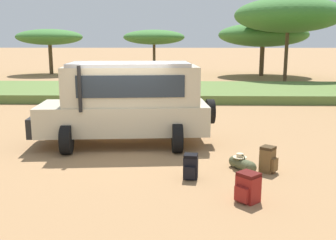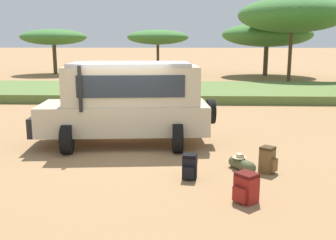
{
  "view_description": "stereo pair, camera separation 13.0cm",
  "coord_description": "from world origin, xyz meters",
  "px_view_note": "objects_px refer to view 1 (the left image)",
  "views": [
    {
      "loc": [
        1.48,
        -10.82,
        3.06
      ],
      "look_at": [
        1.22,
        -0.66,
        1.0
      ],
      "focal_mm": 42.0,
      "sensor_mm": 36.0,
      "label": 1
    },
    {
      "loc": [
        1.61,
        -10.82,
        3.06
      ],
      "look_at": [
        1.22,
        -0.66,
        1.0
      ],
      "focal_mm": 42.0,
      "sensor_mm": 36.0,
      "label": 2
    }
  ],
  "objects_px": {
    "safari_vehicle": "(127,102)",
    "duffel_bag_low_black_case": "(242,164)",
    "acacia_tree_left_mid": "(49,37)",
    "acacia_tree_right_mid": "(263,35)",
    "backpack_near_rear_wheel": "(248,187)",
    "acacia_tree_centre_back": "(154,37)",
    "acacia_tree_far_right": "(288,15)",
    "backpack_beside_front_wheel": "(268,160)",
    "backpack_cluster_center": "(191,167)"
  },
  "relations": [
    {
      "from": "backpack_cluster_center",
      "to": "acacia_tree_right_mid",
      "type": "relative_size",
      "value": 0.07
    },
    {
      "from": "backpack_cluster_center",
      "to": "safari_vehicle",
      "type": "bearing_deg",
      "value": 121.04
    },
    {
      "from": "backpack_cluster_center",
      "to": "acacia_tree_left_mid",
      "type": "height_order",
      "value": "acacia_tree_left_mid"
    },
    {
      "from": "backpack_beside_front_wheel",
      "to": "duffel_bag_low_black_case",
      "type": "xyz_separation_m",
      "value": [
        -0.58,
        0.14,
        -0.15
      ]
    },
    {
      "from": "safari_vehicle",
      "to": "acacia_tree_centre_back",
      "type": "xyz_separation_m",
      "value": [
        -0.8,
        26.72,
        2.07
      ]
    },
    {
      "from": "acacia_tree_centre_back",
      "to": "acacia_tree_far_right",
      "type": "distance_m",
      "value": 13.27
    },
    {
      "from": "acacia_tree_left_mid",
      "to": "acacia_tree_right_mid",
      "type": "height_order",
      "value": "acacia_tree_right_mid"
    },
    {
      "from": "safari_vehicle",
      "to": "acacia_tree_right_mid",
      "type": "distance_m",
      "value": 25.39
    },
    {
      "from": "safari_vehicle",
      "to": "acacia_tree_centre_back",
      "type": "bearing_deg",
      "value": 91.72
    },
    {
      "from": "backpack_beside_front_wheel",
      "to": "acacia_tree_right_mid",
      "type": "distance_m",
      "value": 26.88
    },
    {
      "from": "safari_vehicle",
      "to": "acacia_tree_right_mid",
      "type": "height_order",
      "value": "acacia_tree_right_mid"
    },
    {
      "from": "duffel_bag_low_black_case",
      "to": "acacia_tree_centre_back",
      "type": "height_order",
      "value": "acacia_tree_centre_back"
    },
    {
      "from": "backpack_near_rear_wheel",
      "to": "acacia_tree_centre_back",
      "type": "distance_m",
      "value": 31.33
    },
    {
      "from": "acacia_tree_right_mid",
      "to": "acacia_tree_far_right",
      "type": "height_order",
      "value": "acacia_tree_far_right"
    },
    {
      "from": "backpack_beside_front_wheel",
      "to": "backpack_cluster_center",
      "type": "xyz_separation_m",
      "value": [
        -1.84,
        -0.5,
        -0.03
      ]
    },
    {
      "from": "safari_vehicle",
      "to": "backpack_beside_front_wheel",
      "type": "bearing_deg",
      "value": -34.33
    },
    {
      "from": "safari_vehicle",
      "to": "duffel_bag_low_black_case",
      "type": "bearing_deg",
      "value": -37.47
    },
    {
      "from": "acacia_tree_right_mid",
      "to": "duffel_bag_low_black_case",
      "type": "bearing_deg",
      "value": -102.62
    },
    {
      "from": "acacia_tree_centre_back",
      "to": "acacia_tree_right_mid",
      "type": "relative_size",
      "value": 0.75
    },
    {
      "from": "backpack_near_rear_wheel",
      "to": "acacia_tree_right_mid",
      "type": "xyz_separation_m",
      "value": [
        6.03,
        27.93,
        3.25
      ]
    },
    {
      "from": "safari_vehicle",
      "to": "acacia_tree_left_mid",
      "type": "bearing_deg",
      "value": 112.39
    },
    {
      "from": "duffel_bag_low_black_case",
      "to": "safari_vehicle",
      "type": "bearing_deg",
      "value": 142.53
    },
    {
      "from": "safari_vehicle",
      "to": "acacia_tree_left_mid",
      "type": "height_order",
      "value": "acacia_tree_left_mid"
    },
    {
      "from": "backpack_cluster_center",
      "to": "acacia_tree_far_right",
      "type": "distance_m",
      "value": 23.47
    },
    {
      "from": "safari_vehicle",
      "to": "backpack_beside_front_wheel",
      "type": "height_order",
      "value": "safari_vehicle"
    },
    {
      "from": "safari_vehicle",
      "to": "backpack_near_rear_wheel",
      "type": "height_order",
      "value": "safari_vehicle"
    },
    {
      "from": "duffel_bag_low_black_case",
      "to": "acacia_tree_left_mid",
      "type": "relative_size",
      "value": 0.13
    },
    {
      "from": "duffel_bag_low_black_case",
      "to": "acacia_tree_far_right",
      "type": "xyz_separation_m",
      "value": [
        6.57,
        21.0,
        4.74
      ]
    },
    {
      "from": "safari_vehicle",
      "to": "acacia_tree_far_right",
      "type": "bearing_deg",
      "value": 62.71
    },
    {
      "from": "backpack_beside_front_wheel",
      "to": "acacia_tree_far_right",
      "type": "xyz_separation_m",
      "value": [
        5.99,
        21.14,
        4.59
      ]
    },
    {
      "from": "acacia_tree_centre_back",
      "to": "acacia_tree_right_mid",
      "type": "bearing_deg",
      "value": -17.41
    },
    {
      "from": "safari_vehicle",
      "to": "duffel_bag_low_black_case",
      "type": "relative_size",
      "value": 7.02
    },
    {
      "from": "acacia_tree_centre_back",
      "to": "acacia_tree_far_right",
      "type": "height_order",
      "value": "acacia_tree_far_right"
    },
    {
      "from": "backpack_near_rear_wheel",
      "to": "acacia_tree_centre_back",
      "type": "height_order",
      "value": "acacia_tree_centre_back"
    },
    {
      "from": "backpack_beside_front_wheel",
      "to": "backpack_near_rear_wheel",
      "type": "distance_m",
      "value": 1.93
    },
    {
      "from": "acacia_tree_centre_back",
      "to": "acacia_tree_right_mid",
      "type": "xyz_separation_m",
      "value": [
        9.68,
        -3.04,
        0.17
      ]
    },
    {
      "from": "acacia_tree_right_mid",
      "to": "backpack_near_rear_wheel",
      "type": "bearing_deg",
      "value": -102.18
    },
    {
      "from": "acacia_tree_left_mid",
      "to": "acacia_tree_right_mid",
      "type": "relative_size",
      "value": 0.77
    },
    {
      "from": "backpack_beside_front_wheel",
      "to": "duffel_bag_low_black_case",
      "type": "relative_size",
      "value": 0.81
    },
    {
      "from": "backpack_beside_front_wheel",
      "to": "acacia_tree_left_mid",
      "type": "distance_m",
      "value": 30.84
    },
    {
      "from": "duffel_bag_low_black_case",
      "to": "acacia_tree_far_right",
      "type": "distance_m",
      "value": 22.51
    },
    {
      "from": "duffel_bag_low_black_case",
      "to": "acacia_tree_right_mid",
      "type": "distance_m",
      "value": 26.89
    },
    {
      "from": "duffel_bag_low_black_case",
      "to": "acacia_tree_right_mid",
      "type": "relative_size",
      "value": 0.1
    },
    {
      "from": "safari_vehicle",
      "to": "backpack_near_rear_wheel",
      "type": "distance_m",
      "value": 5.21
    },
    {
      "from": "backpack_beside_front_wheel",
      "to": "acacia_tree_far_right",
      "type": "height_order",
      "value": "acacia_tree_far_right"
    },
    {
      "from": "backpack_cluster_center",
      "to": "acacia_tree_right_mid",
      "type": "bearing_deg",
      "value": 75.11
    },
    {
      "from": "backpack_near_rear_wheel",
      "to": "backpack_beside_front_wheel",
      "type": "bearing_deg",
      "value": 66.1
    },
    {
      "from": "acacia_tree_far_right",
      "to": "acacia_tree_right_mid",
      "type": "bearing_deg",
      "value": 98.39
    },
    {
      "from": "acacia_tree_left_mid",
      "to": "acacia_tree_far_right",
      "type": "bearing_deg",
      "value": -17.39
    },
    {
      "from": "safari_vehicle",
      "to": "backpack_cluster_center",
      "type": "relative_size",
      "value": 9.61
    }
  ]
}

